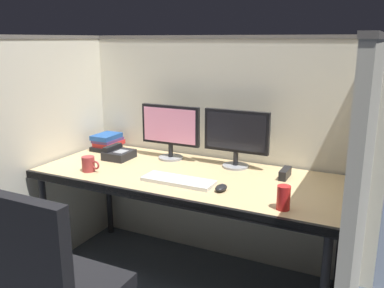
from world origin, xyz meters
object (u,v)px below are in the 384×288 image
(keyboard_main, at_px, (178,181))
(book_stack, at_px, (107,142))
(desk, at_px, (188,182))
(soda_can, at_px, (283,198))
(computer_mouse, at_px, (221,188))
(monitor_right, at_px, (236,135))
(monitor_left, at_px, (170,128))
(coffee_mug, at_px, (89,164))
(red_stapler, at_px, (285,173))
(desk_phone, at_px, (118,154))

(keyboard_main, relative_size, book_stack, 1.92)
(keyboard_main, xyz_separation_m, book_stack, (-0.83, 0.41, 0.05))
(desk, distance_m, soda_can, 0.72)
(soda_can, bearing_deg, computer_mouse, 164.63)
(book_stack, bearing_deg, monitor_right, 0.53)
(monitor_left, height_order, coffee_mug, monitor_left)
(red_stapler, xyz_separation_m, desk_phone, (-1.14, -0.11, 0.01))
(desk, distance_m, book_stack, 0.86)
(monitor_right, bearing_deg, desk_phone, -167.78)
(monitor_right, bearing_deg, computer_mouse, -79.82)
(desk, xyz_separation_m, monitor_right, (0.21, 0.27, 0.27))
(keyboard_main, height_order, computer_mouse, computer_mouse)
(computer_mouse, relative_size, red_stapler, 0.64)
(coffee_mug, bearing_deg, soda_can, -2.42)
(computer_mouse, distance_m, red_stapler, 0.45)
(computer_mouse, height_order, book_stack, book_stack)
(book_stack, xyz_separation_m, coffee_mug, (0.22, -0.48, -0.01))
(desk_phone, distance_m, coffee_mug, 0.31)
(keyboard_main, xyz_separation_m, red_stapler, (0.54, 0.36, 0.02))
(monitor_left, bearing_deg, computer_mouse, -37.51)
(desk, height_order, computer_mouse, computer_mouse)
(computer_mouse, relative_size, coffee_mug, 0.76)
(desk_phone, bearing_deg, monitor_left, 25.76)
(monitor_right, relative_size, soda_can, 3.52)
(desk, distance_m, desk_phone, 0.60)
(computer_mouse, distance_m, book_stack, 1.18)
(red_stapler, xyz_separation_m, coffee_mug, (-1.14, -0.42, 0.02))
(keyboard_main, xyz_separation_m, coffee_mug, (-0.60, -0.06, 0.04))
(keyboard_main, height_order, red_stapler, red_stapler)
(desk, relative_size, monitor_left, 4.42)
(monitor_right, xyz_separation_m, coffee_mug, (-0.80, -0.49, -0.17))
(computer_mouse, distance_m, desk_phone, 0.92)
(computer_mouse, xyz_separation_m, desk_phone, (-0.88, 0.27, 0.02))
(desk, bearing_deg, computer_mouse, -29.76)
(book_stack, relative_size, red_stapler, 1.49)
(desk, xyz_separation_m, keyboard_main, (0.02, -0.15, 0.06))
(soda_can, distance_m, red_stapler, 0.48)
(soda_can, distance_m, coffee_mug, 1.25)
(coffee_mug, bearing_deg, monitor_left, 55.35)
(soda_can, bearing_deg, desk, 157.90)
(desk, height_order, book_stack, book_stack)
(monitor_left, relative_size, desk_phone, 2.26)
(desk, height_order, red_stapler, red_stapler)
(desk, distance_m, red_stapler, 0.59)
(red_stapler, bearing_deg, coffee_mug, -159.81)
(monitor_right, height_order, soda_can, monitor_right)
(keyboard_main, relative_size, computer_mouse, 4.48)
(monitor_right, height_order, book_stack, monitor_right)
(soda_can, xyz_separation_m, book_stack, (-1.47, 0.53, -0.00))
(red_stapler, bearing_deg, desk, -159.65)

